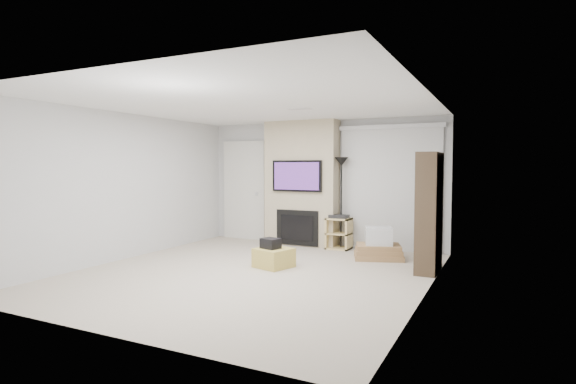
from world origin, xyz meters
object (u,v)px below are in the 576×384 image
at_px(av_stand, 339,231).
at_px(bookshelf, 429,212).
at_px(ottoman, 274,258).
at_px(floor_lamp, 341,177).
at_px(box_stack, 378,247).

height_order(av_stand, bookshelf, bookshelf).
bearing_deg(bookshelf, ottoman, -160.76).
height_order(floor_lamp, box_stack, floor_lamp).
bearing_deg(ottoman, av_stand, 78.57).
relative_size(av_stand, bookshelf, 0.37).
relative_size(floor_lamp, box_stack, 1.82).
bearing_deg(box_stack, av_stand, 147.97).
xyz_separation_m(floor_lamp, bookshelf, (1.83, -1.24, -0.49)).
bearing_deg(floor_lamp, box_stack, -35.80).
bearing_deg(bookshelf, floor_lamp, 145.82).
bearing_deg(av_stand, box_stack, -32.03).
bearing_deg(floor_lamp, ottoman, -101.48).
relative_size(ottoman, floor_lamp, 0.28).
height_order(ottoman, box_stack, box_stack).
xyz_separation_m(ottoman, av_stand, (0.39, 1.95, 0.20)).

